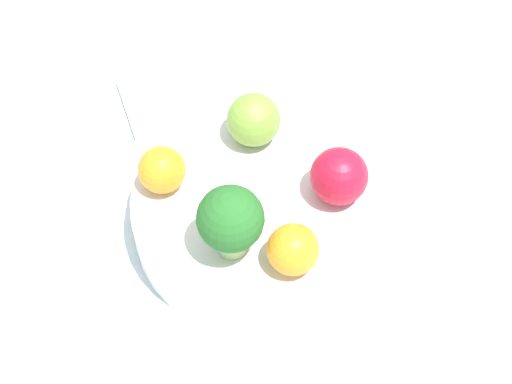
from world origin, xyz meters
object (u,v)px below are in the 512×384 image
Objects in this scene: orange_back at (162,170)px; spoon at (134,109)px; apple_green at (254,120)px; orange_front at (298,248)px; bowl at (256,214)px; broccoli at (230,220)px; apple_red at (339,176)px.

orange_back is 0.14m from spoon.
apple_green reaches higher than orange_front.
spoon is (-0.05, 0.17, -0.02)m from bowl.
bowl is at bearing -35.88° from orange_back.
apple_green is at bearing 67.09° from bowl.
broccoli is 0.22m from spoon.
apple_red is 0.09m from apple_green.
orange_back reaches higher than spoon.
spoon is at bearing 120.47° from apple_red.
orange_front reaches higher than orange_back.
orange_front is (0.00, -0.07, 0.04)m from bowl.
orange_back is (-0.09, -0.01, -0.00)m from apple_green.
apple_red reaches higher than orange_front.
orange_back is (-0.06, 0.05, 0.04)m from bowl.
apple_green is 1.17× the size of orange_back.
spoon is (-0.01, 0.21, -0.08)m from broccoli.
apple_red is 0.07m from orange_front.
apple_red is at bearing 37.06° from orange_front.
bowl is 5.23× the size of orange_back.
broccoli is at bearing -173.14° from apple_red.
orange_front is 0.25m from spoon.
broccoli is 0.12m from apple_green.
spoon is (-0.11, 0.19, -0.06)m from apple_red.
spoon is at bearing 106.45° from bowl.
apple_green is at bearing 9.33° from orange_back.
apple_green is 0.15m from spoon.
apple_red is at bearing -65.72° from apple_green.
apple_green is at bearing -55.27° from spoon.
apple_red is 1.20× the size of orange_back.
apple_green is 0.09m from orange_back.
bowl is 4.48× the size of apple_green.
bowl is 0.08m from apple_red.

